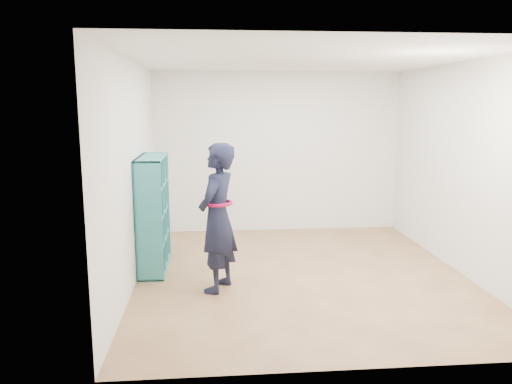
{
  "coord_description": "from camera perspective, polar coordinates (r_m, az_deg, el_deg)",
  "views": [
    {
      "loc": [
        -1.09,
        -5.84,
        2.11
      ],
      "look_at": [
        -0.53,
        0.3,
        1.0
      ],
      "focal_mm": 35.0,
      "sensor_mm": 36.0,
      "label": 1
    }
  ],
  "objects": [
    {
      "name": "floor",
      "position": [
        6.3,
        5.15,
        -9.38
      ],
      "size": [
        4.5,
        4.5,
        0.0
      ],
      "primitive_type": "plane",
      "color": "brown",
      "rests_on": "ground"
    },
    {
      "name": "ceiling",
      "position": [
        5.96,
        5.56,
        14.89
      ],
      "size": [
        4.5,
        4.5,
        0.0
      ],
      "primitive_type": "plane",
      "color": "white",
      "rests_on": "wall_back"
    },
    {
      "name": "wall_left",
      "position": [
        5.97,
        -13.91,
        2.12
      ],
      "size": [
        0.02,
        4.5,
        2.6
      ],
      "primitive_type": "cube",
      "color": "silver",
      "rests_on": "floor"
    },
    {
      "name": "wall_right",
      "position": [
        6.65,
        22.56,
        2.45
      ],
      "size": [
        0.02,
        4.5,
        2.6
      ],
      "primitive_type": "cube",
      "color": "silver",
      "rests_on": "floor"
    },
    {
      "name": "wall_back",
      "position": [
        8.2,
        2.5,
        4.54
      ],
      "size": [
        4.0,
        0.02,
        2.6
      ],
      "primitive_type": "cube",
      "color": "silver",
      "rests_on": "floor"
    },
    {
      "name": "wall_front",
      "position": [
        3.84,
        11.44,
        -2.16
      ],
      "size": [
        4.0,
        0.02,
        2.6
      ],
      "primitive_type": "cube",
      "color": "silver",
      "rests_on": "floor"
    },
    {
      "name": "bookshelf",
      "position": [
        6.48,
        -11.85,
        -2.5
      ],
      "size": [
        0.32,
        1.08,
        1.44
      ],
      "color": "teal",
      "rests_on": "floor"
    },
    {
      "name": "person",
      "position": [
        5.58,
        -4.42,
        -2.95
      ],
      "size": [
        0.62,
        0.72,
        1.68
      ],
      "rotation": [
        0.0,
        0.0,
        -1.99
      ],
      "color": "black",
      "rests_on": "floor"
    },
    {
      "name": "smartphone",
      "position": [
        5.68,
        -5.39,
        -1.61
      ],
      "size": [
        0.03,
        0.11,
        0.14
      ],
      "rotation": [
        0.48,
        0.0,
        -0.14
      ],
      "color": "silver",
      "rests_on": "person"
    }
  ]
}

